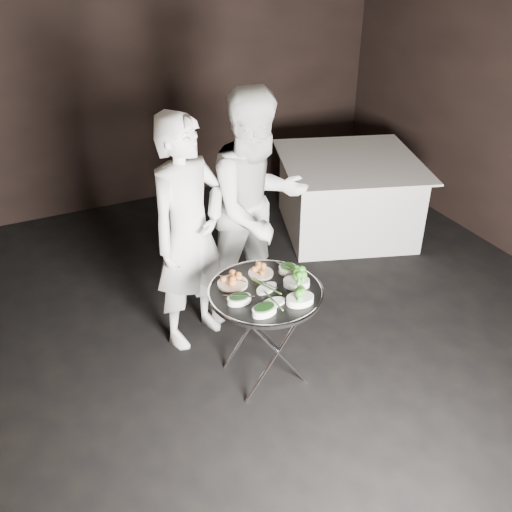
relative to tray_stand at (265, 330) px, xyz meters
name	(u,v)px	position (x,y,z in m)	size (l,w,h in m)	color
floor	(273,390)	(-0.01, -0.15, -0.44)	(6.00, 7.00, 0.05)	black
wall_back	(124,71)	(-0.01, 3.37, 1.09)	(6.00, 0.05, 3.00)	black
tray_stand	(265,330)	(0.00, 0.00, 0.00)	(0.50, 0.43, 0.74)	silver
serving_tray	(266,292)	(0.00, 0.00, 0.33)	(0.79, 0.79, 0.04)	black
potato_plate_a	(233,281)	(-0.17, 0.16, 0.38)	(0.21, 0.21, 0.08)	beige
potato_plate_b	(261,271)	(0.06, 0.20, 0.37)	(0.18, 0.18, 0.06)	beige
greens_bowl	(288,268)	(0.24, 0.14, 0.38)	(0.13, 0.13, 0.07)	white
asparagus_plate_a	(266,288)	(0.01, 0.01, 0.36)	(0.20, 0.15, 0.04)	white
asparagus_plate_b	(274,302)	(-0.02, -0.16, 0.36)	(0.17, 0.10, 0.03)	white
spinach_bowl_a	(239,299)	(-0.22, -0.05, 0.37)	(0.17, 0.12, 0.07)	white
spinach_bowl_b	(264,309)	(-0.12, -0.22, 0.38)	(0.19, 0.13, 0.07)	white
broccoli_bowl_a	(297,281)	(0.22, -0.04, 0.38)	(0.22, 0.19, 0.08)	white
broccoli_bowl_b	(300,298)	(0.14, -0.22, 0.38)	(0.20, 0.15, 0.08)	white
serving_utensils	(263,278)	(0.02, 0.07, 0.40)	(0.59, 0.45, 0.01)	silver
waiter_left	(189,235)	(-0.29, 0.68, 0.51)	(0.67, 0.44, 1.84)	silver
waiter_right	(258,207)	(0.33, 0.81, 0.54)	(0.93, 0.72, 1.91)	silver
dining_table	(347,195)	(1.79, 1.66, -0.01)	(1.39, 1.39, 0.79)	white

